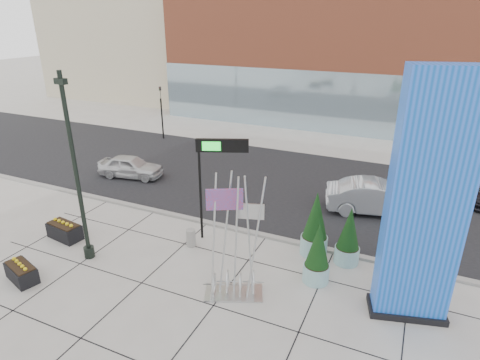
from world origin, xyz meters
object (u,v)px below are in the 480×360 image
at_px(blue_pylon, 426,208).
at_px(concrete_bollard, 191,238).
at_px(overhead_street_sign, 216,157).
at_px(car_white_west, 131,167).
at_px(car_silver_mid, 377,198).
at_px(public_art_sculpture, 234,265).
at_px(lamp_post, 79,189).

xyz_separation_m(blue_pylon, concrete_bollard, (-8.63, 0.65, -3.48)).
xyz_separation_m(overhead_street_sign, car_white_west, (-8.25, 4.51, -3.24)).
relative_size(concrete_bollard, car_silver_mid, 0.16).
relative_size(overhead_street_sign, car_white_west, 1.17).
bearing_deg(car_white_west, overhead_street_sign, -128.91).
relative_size(concrete_bollard, car_white_west, 0.20).
height_order(concrete_bollard, car_silver_mid, car_silver_mid).
height_order(overhead_street_sign, car_silver_mid, overhead_street_sign).
distance_m(concrete_bollard, overhead_street_sign, 3.71).
xyz_separation_m(blue_pylon, public_art_sculpture, (-5.60, -1.48, -2.65)).
height_order(lamp_post, overhead_street_sign, lamp_post).
bearing_deg(overhead_street_sign, lamp_post, -164.47).
bearing_deg(lamp_post, public_art_sculpture, 2.85).
distance_m(public_art_sculpture, car_silver_mid, 9.42).
distance_m(public_art_sculpture, car_white_west, 12.82).
bearing_deg(public_art_sculpture, lamp_post, 160.19).
bearing_deg(overhead_street_sign, car_silver_mid, 21.77).
xyz_separation_m(blue_pylon, car_silver_mid, (-1.86, 7.15, -3.05)).
relative_size(blue_pylon, overhead_street_sign, 1.76).
distance_m(concrete_bollard, car_white_west, 9.10).
height_order(blue_pylon, car_white_west, blue_pylon).
relative_size(overhead_street_sign, car_silver_mid, 0.92).
bearing_deg(car_silver_mid, public_art_sculpture, 142.15).
height_order(car_white_west, car_silver_mid, car_silver_mid).
height_order(overhead_street_sign, car_white_west, overhead_street_sign).
bearing_deg(public_art_sculpture, blue_pylon, -7.80).
relative_size(blue_pylon, concrete_bollard, 10.37).
height_order(blue_pylon, public_art_sculpture, blue_pylon).
bearing_deg(blue_pylon, overhead_street_sign, 154.58).
distance_m(blue_pylon, car_white_west, 17.39).
height_order(blue_pylon, lamp_post, blue_pylon).
height_order(concrete_bollard, overhead_street_sign, overhead_street_sign).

